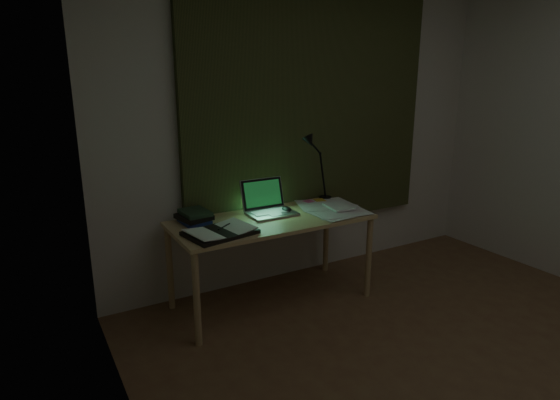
# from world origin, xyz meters

# --- Properties ---
(wall_back) EXTENTS (3.50, 0.00, 2.50)m
(wall_back) POSITION_xyz_m (0.00, 2.00, 1.25)
(wall_back) COLOR silver
(wall_back) RESTS_ON ground
(wall_left) EXTENTS (0.00, 4.00, 2.50)m
(wall_left) POSITION_xyz_m (-1.75, 0.00, 1.25)
(wall_left) COLOR silver
(wall_left) RESTS_ON ground
(curtain) EXTENTS (2.20, 0.06, 2.00)m
(curtain) POSITION_xyz_m (0.00, 1.96, 1.45)
(curtain) COLOR #2D351A
(curtain) RESTS_ON wall_back
(desk) EXTENTS (1.43, 0.63, 0.65)m
(desk) POSITION_xyz_m (-0.57, 1.61, 0.33)
(desk) COLOR tan
(desk) RESTS_ON floor
(laptop) EXTENTS (0.35, 0.39, 0.25)m
(laptop) POSITION_xyz_m (-0.52, 1.69, 0.78)
(laptop) COLOR #A5A5A9
(laptop) RESTS_ON desk
(open_textbook) EXTENTS (0.47, 0.37, 0.04)m
(open_textbook) POSITION_xyz_m (-1.02, 1.47, 0.67)
(open_textbook) COLOR white
(open_textbook) RESTS_ON desk
(book_stack) EXTENTS (0.20, 0.24, 0.09)m
(book_stack) POSITION_xyz_m (-1.07, 1.79, 0.70)
(book_stack) COLOR white
(book_stack) RESTS_ON desk
(loose_papers) EXTENTS (0.38, 0.40, 0.02)m
(loose_papers) POSITION_xyz_m (-0.07, 1.58, 0.67)
(loose_papers) COLOR silver
(loose_papers) RESTS_ON desk
(mouse) EXTENTS (0.08, 0.11, 0.04)m
(mouse) POSITION_xyz_m (-0.39, 1.69, 0.67)
(mouse) COLOR black
(mouse) RESTS_ON desk
(sticky_yellow) EXTENTS (0.10, 0.10, 0.02)m
(sticky_yellow) POSITION_xyz_m (-0.02, 1.81, 0.66)
(sticky_yellow) COLOR gold
(sticky_yellow) RESTS_ON desk
(sticky_pink) EXTENTS (0.09, 0.09, 0.02)m
(sticky_pink) POSITION_xyz_m (-0.11, 1.82, 0.66)
(sticky_pink) COLOR #ED5C9C
(sticky_pink) RESTS_ON desk
(desk_lamp) EXTENTS (0.37, 0.29, 0.55)m
(desk_lamp) POSITION_xyz_m (0.08, 1.86, 0.93)
(desk_lamp) COLOR black
(desk_lamp) RESTS_ON desk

